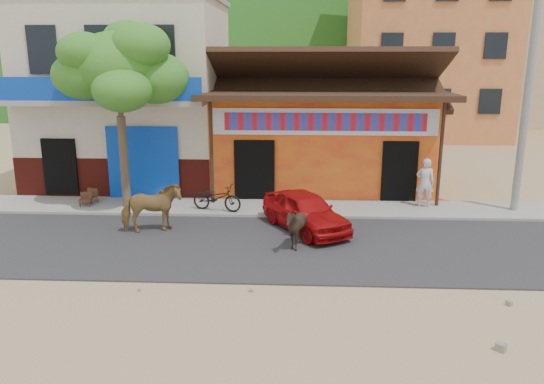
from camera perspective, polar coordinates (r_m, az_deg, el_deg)
The scene contains 17 objects.
ground at distance 12.18m, azimuth -2.66°, elevation -9.96°, with size 120.00×120.00×0.00m, color #9E825B.
road at distance 14.47m, azimuth -1.72°, elevation -5.77°, with size 60.00×5.00×0.04m, color #28282B.
sidewalk at distance 17.78m, azimuth -0.84°, elevation -1.73°, with size 60.00×2.00×0.12m, color gray.
dance_club at distance 21.29m, azimuth 5.24°, elevation 5.74°, with size 8.00×6.00×3.60m, color orange.
cafe_building at distance 22.09m, azimuth -14.80°, elevation 10.09°, with size 7.00×6.00×7.00m, color beige.
apartment_front at distance 35.91m, azimuth 16.15°, elevation 15.56°, with size 9.00×9.00×12.00m, color #CC723F.
apartment_rear at distance 44.37m, azimuth 25.95°, elevation 13.12°, with size 8.00×8.00×10.00m, color tan.
hillside at distance 81.33m, azimuth 2.17°, elevation 19.50°, with size 100.00×40.00×24.00m, color #194C14.
tree at distance 17.87m, azimuth -15.95°, elevation 7.82°, with size 3.00×3.00×6.00m, color #2D721E, non-canonical shape.
utility_pole at distance 18.47m, azimuth 25.88°, elevation 10.26°, with size 0.24×0.24×8.00m, color gray.
cow_tan at distance 15.68m, azimuth -12.84°, elevation -1.68°, with size 0.78×1.71×1.44m, color olive.
cow_dark at distance 14.05m, azimuth 2.60°, elevation -3.82°, with size 0.94×1.05×1.16m, color black.
red_car at distance 15.52m, azimuth 3.61°, elevation -2.07°, with size 1.35×3.36×1.15m, color #AC0C0D.
scooter at distance 17.25m, azimuth -5.95°, elevation -0.60°, with size 0.58×1.66×0.87m, color black.
pedestrian at distance 18.28m, azimuth 16.14°, elevation 0.99°, with size 0.60×0.39×1.63m, color silver.
cafe_chair_left at distance 19.12m, azimuth -19.07°, elevation 0.18°, with size 0.41×0.41×0.88m, color #482D18, non-canonical shape.
cafe_chair_right at distance 18.79m, azimuth -19.47°, elevation -0.19°, with size 0.39×0.39×0.83m, color #4E251A, non-canonical shape.
Camera 1 is at (1.10, -11.02, 5.06)m, focal length 35.00 mm.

